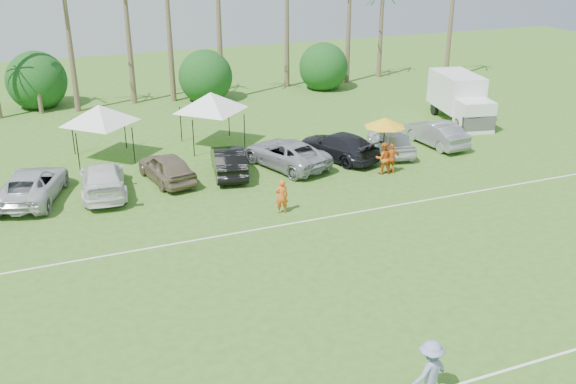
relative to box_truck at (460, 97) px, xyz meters
name	(u,v)px	position (x,y,z in m)	size (l,w,h in m)	color
field_lines	(265,307)	(-20.46, -16.99, -1.68)	(80.00, 12.10, 0.01)	white
palm_tree_4	(57,5)	(-24.46, 13.01, 5.79)	(2.40, 2.40, 8.90)	brown
bush_tree_1	(37,86)	(-26.46, 14.01, 0.11)	(4.00, 4.00, 4.00)	brown
bush_tree_2	(199,73)	(-14.46, 14.01, 0.11)	(4.00, 4.00, 4.00)	brown
bush_tree_3	(315,64)	(-4.46, 14.01, 0.11)	(4.00, 4.00, 4.00)	brown
sideline_player_a	(282,196)	(-16.91, -9.70, -0.87)	(0.60, 0.39, 1.64)	#EA5A1A
sideline_player_b	(383,158)	(-9.94, -6.92, -0.82)	(0.85, 0.66, 1.75)	#D35917
sideline_player_c	(392,159)	(-9.50, -7.04, -0.86)	(0.97, 0.40, 1.66)	orange
box_truck	(460,97)	(0.00, 0.00, 0.00)	(3.51, 6.47, 3.16)	white
canopy_tent_left	(98,105)	(-23.58, 1.21, 1.49)	(4.58, 4.58, 3.71)	black
canopy_tent_right	(210,92)	(-17.12, 1.25, 1.61)	(4.75, 4.75, 3.85)	black
market_umbrella	(385,122)	(-8.99, -5.28, 0.64)	(2.33, 2.33, 2.60)	black
frisbee_player	(430,371)	(-17.87, -23.17, -0.74)	(1.35, 0.95, 1.90)	#848CBB
parked_car_2	(32,185)	(-27.57, -3.66, -0.93)	(2.53, 5.49, 1.53)	silver
parked_car_3	(103,179)	(-24.27, -4.17, -0.93)	(2.14, 5.26, 1.53)	white
parked_car_4	(167,167)	(-20.97, -3.67, -0.93)	(1.80, 4.48, 1.53)	#7E6A56
parked_car_5	(229,161)	(-17.68, -3.89, -0.93)	(1.62, 4.63, 1.53)	black
parked_car_6	(286,153)	(-14.38, -3.92, -0.93)	(2.53, 5.49, 1.53)	#989AA0
parked_car_7	(338,146)	(-11.09, -3.83, -0.93)	(2.14, 5.26, 1.53)	black
parked_car_8	(391,141)	(-7.79, -4.08, -0.93)	(1.80, 4.48, 1.53)	silver
parked_car_9	(436,133)	(-4.50, -3.84, -0.93)	(1.62, 4.63, 1.53)	gray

